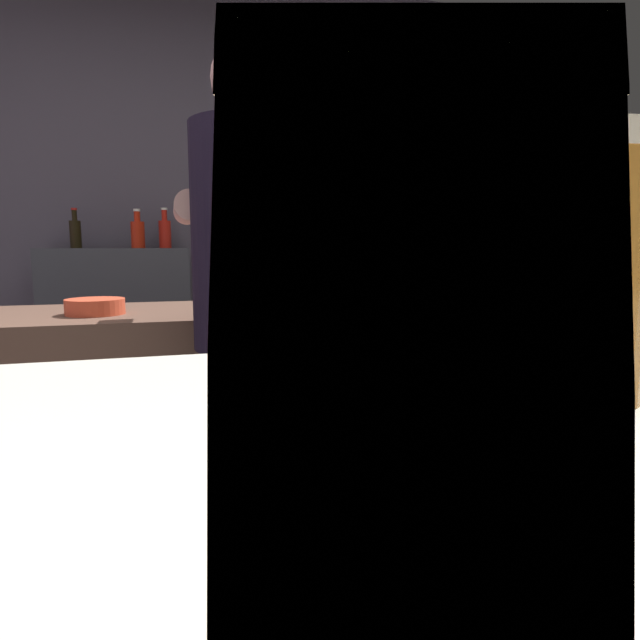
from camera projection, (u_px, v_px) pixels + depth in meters
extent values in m
cube|color=#4D4753|center=(153.00, 210.00, 3.22)|extent=(5.20, 0.10, 2.70)
cube|color=brown|center=(255.00, 432.00, 1.99)|extent=(2.10, 0.60, 0.92)
cube|color=#35373E|center=(121.00, 350.00, 3.01)|extent=(0.76, 0.36, 1.13)
cube|color=#2C3538|center=(260.00, 494.00, 1.55)|extent=(0.28, 0.20, 0.86)
cylinder|color=black|center=(256.00, 238.00, 1.45)|extent=(0.34, 0.34, 0.59)
sphere|color=#D29D96|center=(253.00, 80.00, 1.40)|extent=(0.22, 0.22, 0.22)
cone|color=#8C1E4C|center=(260.00, 165.00, 1.34)|extent=(0.18, 0.18, 0.45)
cylinder|color=#D29D96|center=(188.00, 209.00, 1.55)|extent=(0.08, 0.32, 0.08)
cylinder|color=#D29D96|center=(303.00, 211.00, 1.64)|extent=(0.08, 0.32, 0.08)
cube|color=brown|center=(419.00, 276.00, 2.13)|extent=(0.10, 0.08, 0.20)
cylinder|color=black|center=(413.00, 239.00, 2.10)|extent=(0.02, 0.02, 0.09)
cylinder|color=black|center=(419.00, 241.00, 2.11)|extent=(0.02, 0.02, 0.07)
cylinder|color=black|center=(426.00, 240.00, 2.12)|extent=(0.02, 0.02, 0.08)
cylinder|color=#D54B2F|center=(95.00, 307.00, 1.73)|extent=(0.18, 0.18, 0.05)
cube|color=silver|center=(316.00, 306.00, 1.94)|extent=(0.24, 0.04, 0.01)
cylinder|color=#C37D2E|center=(579.00, 279.00, 0.31)|extent=(0.07, 0.07, 0.14)
cylinder|color=white|center=(587.00, 143.00, 0.30)|extent=(0.07, 0.07, 0.01)
cylinder|color=#C77C34|center=(424.00, 414.00, 0.10)|extent=(0.08, 0.08, 0.12)
cylinder|color=white|center=(434.00, 22.00, 0.09)|extent=(0.08, 0.08, 0.02)
cylinder|color=red|center=(138.00, 235.00, 2.96)|extent=(0.07, 0.07, 0.14)
cylinder|color=red|center=(137.00, 217.00, 2.95)|extent=(0.03, 0.03, 0.06)
cylinder|color=white|center=(137.00, 210.00, 2.94)|extent=(0.04, 0.04, 0.01)
cylinder|color=red|center=(165.00, 234.00, 3.09)|extent=(0.07, 0.07, 0.15)
cylinder|color=red|center=(164.00, 215.00, 3.07)|extent=(0.03, 0.03, 0.06)
cylinder|color=white|center=(164.00, 209.00, 3.07)|extent=(0.04, 0.04, 0.01)
cylinder|color=black|center=(76.00, 235.00, 2.88)|extent=(0.06, 0.06, 0.14)
cylinder|color=black|center=(74.00, 215.00, 2.86)|extent=(0.03, 0.03, 0.06)
cylinder|color=red|center=(74.00, 209.00, 2.86)|extent=(0.03, 0.03, 0.01)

